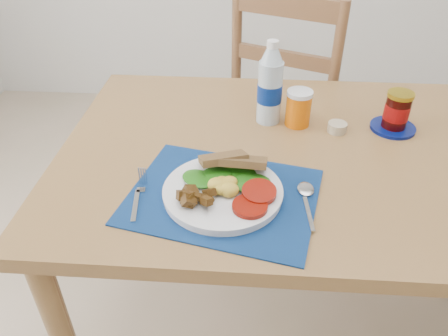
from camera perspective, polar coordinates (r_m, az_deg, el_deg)
name	(u,v)px	position (r m, az deg, el deg)	size (l,w,h in m)	color
table	(314,173)	(1.26, 11.64, -0.69)	(1.40, 0.90, 0.75)	brown
chair_far	(291,85)	(1.89, 8.78, 10.65)	(0.59, 0.58, 1.23)	brown
placemat	(223,196)	(1.02, -0.16, -3.67)	(0.43, 0.34, 0.00)	black
breakfast_plate	(220,190)	(1.01, -0.49, -2.87)	(0.28, 0.28, 0.07)	silver
fork	(139,196)	(1.04, -11.03, -3.55)	(0.03, 0.16, 0.00)	#B2B5BA
spoon	(307,197)	(1.03, 10.73, -3.75)	(0.04, 0.17, 0.00)	#B2B5BA
water_bottle	(270,87)	(1.28, 6.02, 10.43)	(0.07, 0.07, 0.25)	#ADBFCC
juice_glass	(298,109)	(1.30, 9.69, 7.61)	(0.07, 0.07, 0.10)	#D45D05
ramekin	(337,127)	(1.30, 14.56, 5.15)	(0.05, 0.05, 0.03)	tan
jam_on_saucer	(396,113)	(1.35, 21.57, 6.65)	(0.13, 0.13, 0.12)	#051159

